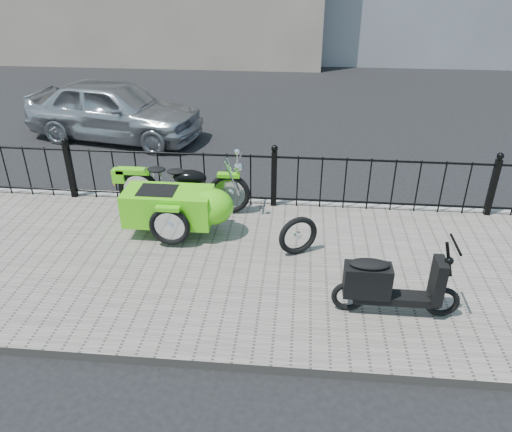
# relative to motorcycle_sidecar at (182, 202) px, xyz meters

# --- Properties ---
(ground) EXTENTS (120.00, 120.00, 0.00)m
(ground) POSITION_rel_motorcycle_sidecar_xyz_m (1.33, -0.34, -0.59)
(ground) COLOR black
(ground) RESTS_ON ground
(sidewalk) EXTENTS (30.00, 3.80, 0.12)m
(sidewalk) POSITION_rel_motorcycle_sidecar_xyz_m (1.33, -0.84, -0.53)
(sidewalk) COLOR #686158
(sidewalk) RESTS_ON ground
(curb) EXTENTS (30.00, 0.10, 0.12)m
(curb) POSITION_rel_motorcycle_sidecar_xyz_m (1.33, 1.10, -0.53)
(curb) COLOR gray
(curb) RESTS_ON ground
(iron_fence) EXTENTS (14.11, 0.11, 1.08)m
(iron_fence) POSITION_rel_motorcycle_sidecar_xyz_m (1.33, 0.96, -0.01)
(iron_fence) COLOR black
(iron_fence) RESTS_ON sidewalk
(motorcycle_sidecar) EXTENTS (2.28, 1.48, 0.98)m
(motorcycle_sidecar) POSITION_rel_motorcycle_sidecar_xyz_m (0.00, 0.00, 0.00)
(motorcycle_sidecar) COLOR black
(motorcycle_sidecar) RESTS_ON sidewalk
(scooter) EXTENTS (1.50, 0.44, 1.01)m
(scooter) POSITION_rel_motorcycle_sidecar_xyz_m (2.83, -1.73, -0.08)
(scooter) COLOR black
(scooter) RESTS_ON sidewalk
(spare_tire) EXTENTS (0.56, 0.34, 0.59)m
(spare_tire) POSITION_rel_motorcycle_sidecar_xyz_m (1.76, -0.52, -0.18)
(spare_tire) COLOR black
(spare_tire) RESTS_ON sidewalk
(sedan_car) EXTENTS (4.28, 2.36, 1.38)m
(sedan_car) POSITION_rel_motorcycle_sidecar_xyz_m (-2.57, 4.28, 0.10)
(sedan_car) COLOR #A9ABB0
(sedan_car) RESTS_ON ground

